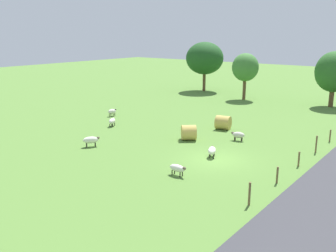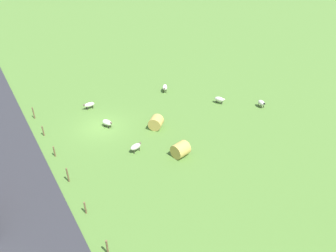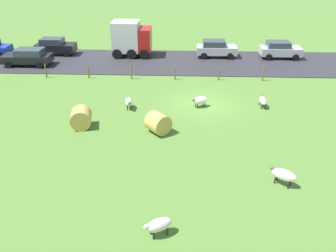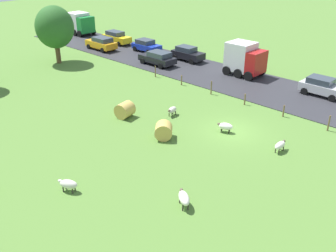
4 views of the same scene
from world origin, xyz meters
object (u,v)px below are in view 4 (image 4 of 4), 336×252
(sheep_4, at_px, (280,145))
(truck_0, at_px, (80,23))
(car_5, at_px, (188,53))
(hay_bale_1, at_px, (164,131))
(car_4, at_px, (116,37))
(sheep_2, at_px, (68,184))
(hay_bale_0, at_px, (125,110))
(car_6, at_px, (322,86))
(sheep_3, at_px, (172,110))
(car_0, at_px, (158,58))
(sheep_5, at_px, (225,126))
(car_3, at_px, (146,45))
(sheep_0, at_px, (184,198))
(tree_2, at_px, (55,27))
(car_1, at_px, (101,43))
(truck_1, at_px, (245,59))

(sheep_4, distance_m, truck_0, 41.68)
(truck_0, bearing_deg, car_5, -88.90)
(hay_bale_1, height_order, car_4, car_4)
(sheep_2, relative_size, sheep_4, 0.99)
(hay_bale_0, xyz_separation_m, car_5, (15.77, 6.91, 0.28))
(sheep_4, xyz_separation_m, car_6, (12.09, 2.34, 0.43))
(sheep_3, height_order, car_0, car_0)
(sheep_5, xyz_separation_m, car_3, (11.90, 20.99, 0.37))
(sheep_0, distance_m, sheep_2, 6.63)
(tree_2, bearing_deg, car_0, -51.43)
(car_4, bearing_deg, sheep_3, -119.41)
(sheep_0, relative_size, car_1, 0.29)
(sheep_3, bearing_deg, hay_bale_0, 138.26)
(truck_1, bearing_deg, car_0, 111.40)
(car_0, bearing_deg, hay_bale_1, -133.91)
(tree_2, relative_size, car_0, 1.47)
(car_4, bearing_deg, car_0, -106.14)
(sheep_3, distance_m, car_6, 14.54)
(sheep_0, bearing_deg, car_5, 40.34)
(truck_1, height_order, car_0, truck_1)
(hay_bale_1, height_order, car_5, car_5)
(truck_1, bearing_deg, car_3, 91.79)
(tree_2, height_order, car_6, tree_2)
(hay_bale_0, bearing_deg, car_5, 23.68)
(car_1, bearing_deg, car_5, -71.26)
(sheep_0, bearing_deg, truck_0, 62.06)
(car_3, bearing_deg, car_4, 88.81)
(hay_bale_1, distance_m, truck_0, 36.54)
(car_5, bearing_deg, sheep_3, -143.72)
(sheep_2, bearing_deg, car_3, 38.08)
(sheep_5, distance_m, truck_1, 14.02)
(sheep_5, relative_size, car_4, 0.27)
(sheep_3, height_order, sheep_4, sheep_3)
(sheep_3, xyz_separation_m, car_6, (12.75, -6.97, 0.42))
(truck_1, height_order, car_4, truck_1)
(truck_1, bearing_deg, sheep_3, -173.12)
(sheep_5, height_order, car_5, car_5)
(car_3, bearing_deg, car_6, -89.08)
(sheep_2, bearing_deg, sheep_0, -58.38)
(sheep_2, relative_size, sheep_5, 1.01)
(truck_1, bearing_deg, hay_bale_0, 176.32)
(truck_1, bearing_deg, car_1, 101.19)
(sheep_0, distance_m, sheep_3, 11.86)
(sheep_3, xyz_separation_m, sheep_4, (0.66, -9.31, -0.01))
(car_1, xyz_separation_m, car_5, (3.91, -11.53, -0.00))
(hay_bale_1, relative_size, truck_0, 0.32)
(car_4, height_order, car_5, car_4)
(car_0, bearing_deg, sheep_2, -146.91)
(sheep_0, distance_m, sheep_4, 8.96)
(sheep_3, bearing_deg, sheep_4, -85.92)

